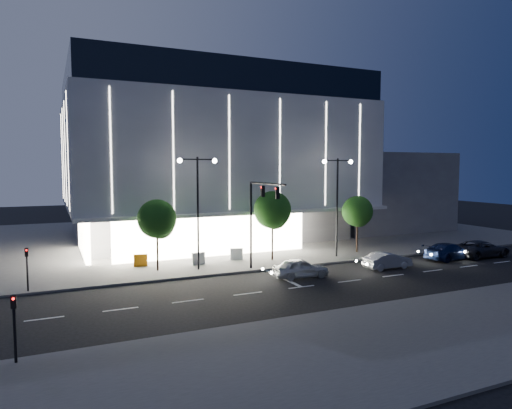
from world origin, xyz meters
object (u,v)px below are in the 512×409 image
object	(u,v)px
street_lamp_east	(337,192)
tree_mid	(273,212)
traffic_mast	(259,209)
street_lamp_west	(198,196)
car_fourth	(481,249)
barrier_d	(236,254)
tree_right	(358,213)
ped_signal_near	(14,321)
ped_signal_far	(27,265)
car_third	(449,251)
barrier_b	(198,258)
barrier_a	(141,260)
tree_left	(157,221)
car_lead	(300,268)
car_second	(387,260)

from	to	relation	value
street_lamp_east	tree_mid	xyz separation A→B (m)	(-5.97, 1.02, -1.62)
traffic_mast	street_lamp_west	bearing A→B (deg)	146.35
traffic_mast	car_fourth	distance (m)	21.86
car_fourth	barrier_d	distance (m)	22.40
street_lamp_west	tree_mid	size ratio (longest dim) A/B	1.46
traffic_mast	tree_right	xyz separation A→B (m)	(12.03, 3.68, -1.14)
ped_signal_near	car_fourth	bearing A→B (deg)	12.69
street_lamp_east	barrier_d	bearing A→B (deg)	165.06
ped_signal_near	tree_right	world-z (taller)	tree_right
street_lamp_west	street_lamp_east	world-z (taller)	same
car_fourth	ped_signal_far	bearing A→B (deg)	85.68
ped_signal_far	tree_mid	distance (m)	19.35
ped_signal_near	car_third	bearing A→B (deg)	14.52
car_third	barrier_d	world-z (taller)	car_third
street_lamp_west	tree_mid	xyz separation A→B (m)	(7.03, 1.02, -1.62)
street_lamp_west	car_fourth	size ratio (longest dim) A/B	1.64
ped_signal_far	barrier_b	distance (m)	13.03
traffic_mast	barrier_a	distance (m)	10.72
car_third	tree_left	bearing A→B (deg)	70.25
tree_mid	traffic_mast	bearing A→B (deg)	-129.42
tree_mid	car_lead	size ratio (longest dim) A/B	1.46
tree_right	car_third	distance (m)	8.67
tree_left	barrier_b	distance (m)	4.94
ped_signal_near	ped_signal_far	bearing A→B (deg)	90.00
barrier_d	traffic_mast	bearing A→B (deg)	-75.66
barrier_a	car_fourth	bearing A→B (deg)	-7.49
ped_signal_near	car_third	xyz separation A→B (m)	(33.66, 8.72, -1.14)
ped_signal_far	tree_left	bearing A→B (deg)	15.61
street_lamp_west	car_third	distance (m)	22.78
tree_left	tree_right	distance (m)	19.00
tree_mid	barrier_b	size ratio (longest dim) A/B	5.59
car_fourth	tree_left	bearing A→B (deg)	78.97
street_lamp_east	barrier_a	world-z (taller)	street_lamp_east
car_fourth	barrier_a	distance (m)	30.36
traffic_mast	tree_mid	distance (m)	4.82
tree_mid	car_second	distance (m)	10.32
ped_signal_near	tree_mid	bearing A→B (deg)	37.35
car_second	barrier_a	size ratio (longest dim) A/B	3.72
car_second	car_third	size ratio (longest dim) A/B	0.79
street_lamp_west	ped_signal_near	xyz separation A→B (m)	(-12.00, -13.50, -4.07)
car_lead	barrier_a	size ratio (longest dim) A/B	3.84
ped_signal_near	barrier_b	bearing A→B (deg)	50.63
car_second	barrier_d	xyz separation A→B (m)	(-10.03, 7.78, -0.02)
car_lead	barrier_a	bearing A→B (deg)	54.88
car_third	car_fourth	size ratio (longest dim) A/B	0.94
tree_left	car_second	world-z (taller)	tree_left
ped_signal_far	car_lead	distance (m)	18.67
car_fourth	barrier_a	size ratio (longest dim) A/B	5.00
tree_left	car_lead	bearing A→B (deg)	-33.78
tree_right	barrier_d	bearing A→B (deg)	173.58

